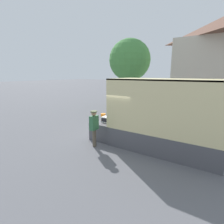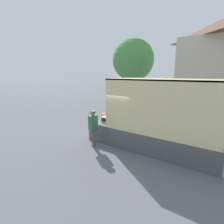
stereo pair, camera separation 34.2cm
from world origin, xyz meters
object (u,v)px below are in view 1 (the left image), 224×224
object	(u,v)px
street_tree	(130,60)
box_truck	(198,136)
worker_person	(94,125)
portable_generator	(116,115)
microwave	(107,119)
orange_bucket	(103,117)

from	to	relation	value
street_tree	box_truck	bearing A→B (deg)	-47.29
worker_person	street_tree	distance (m)	11.17
box_truck	worker_person	bearing A→B (deg)	-159.65
portable_generator	street_tree	xyz separation A→B (m)	(-3.35, 7.89, 3.64)
microwave	orange_bucket	xyz separation A→B (m)	(-0.51, 0.33, 0.02)
microwave	portable_generator	world-z (taller)	portable_generator
portable_generator	orange_bucket	bearing A→B (deg)	-135.95
orange_bucket	street_tree	size ratio (longest dim) A/B	0.05
box_truck	portable_generator	bearing A→B (deg)	173.67
box_truck	microwave	distance (m)	4.41
box_truck	orange_bucket	world-z (taller)	box_truck
box_truck	worker_person	distance (m)	4.58
box_truck	street_tree	world-z (taller)	street_tree
portable_generator	street_tree	bearing A→B (deg)	113.01
microwave	portable_generator	size ratio (longest dim) A/B	0.78
box_truck	microwave	bearing A→B (deg)	-175.46
microwave	street_tree	size ratio (longest dim) A/B	0.08
street_tree	portable_generator	bearing A→B (deg)	-66.99
box_truck	portable_generator	xyz separation A→B (m)	(-4.38, 0.49, 0.25)
box_truck	portable_generator	size ratio (longest dim) A/B	9.67
box_truck	portable_generator	distance (m)	4.41
portable_generator	street_tree	distance (m)	9.31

